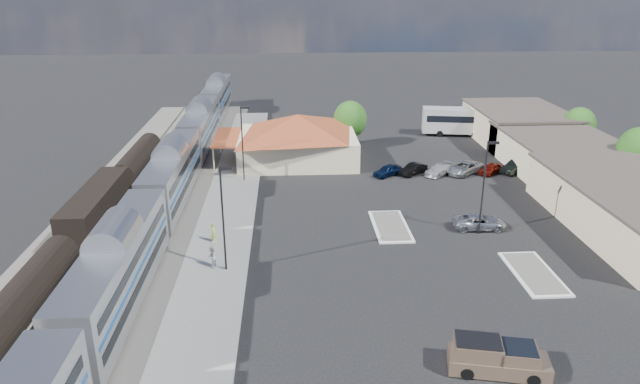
{
  "coord_description": "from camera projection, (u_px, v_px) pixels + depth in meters",
  "views": [
    {
      "loc": [
        -5.69,
        -47.89,
        22.52
      ],
      "look_at": [
        -2.68,
        4.56,
        2.8
      ],
      "focal_mm": 32.0,
      "sensor_mm": 36.0,
      "label": 1
    }
  ],
  "objects": [
    {
      "name": "lamp_plat_s",
      "position": [
        224.0,
        211.0,
        44.91
      ],
      "size": [
        1.08,
        0.25,
        9.0
      ],
      "color": "black",
      "rests_on": "ground"
    },
    {
      "name": "parked_car_f",
      "position": [
        516.0,
        167.0,
        70.25
      ],
      "size": [
        4.64,
        3.94,
        1.5
      ],
      "primitive_type": "imported",
      "rotation": [
        0.0,
        0.0,
        -0.95
      ],
      "color": "black",
      "rests_on": "ground"
    },
    {
      "name": "parked_car_d",
      "position": [
        465.0,
        168.0,
        69.92
      ],
      "size": [
        5.62,
        5.28,
        1.47
      ],
      "primitive_type": "imported",
      "rotation": [
        0.0,
        0.0,
        -0.87
      ],
      "color": "#919599",
      "rests_on": "ground"
    },
    {
      "name": "lamp_plat_n",
      "position": [
        243.0,
        138.0,
        65.47
      ],
      "size": [
        1.08,
        0.25,
        9.0
      ],
      "color": "black",
      "rests_on": "ground"
    },
    {
      "name": "tree_east_c",
      "position": [
        579.0,
        125.0,
        77.78
      ],
      "size": [
        4.41,
        4.41,
        6.21
      ],
      "color": "#382314",
      "rests_on": "ground"
    },
    {
      "name": "passenger_train",
      "position": [
        173.0,
        177.0,
        60.26
      ],
      "size": [
        3.0,
        104.0,
        5.55
      ],
      "color": "silver",
      "rests_on": "ground"
    },
    {
      "name": "railbed",
      "position": [
        143.0,
        209.0,
        59.31
      ],
      "size": [
        16.0,
        100.0,
        0.12
      ],
      "primitive_type": "cube",
      "color": "#4C4944",
      "rests_on": "ground"
    },
    {
      "name": "pickup_truck",
      "position": [
        499.0,
        358.0,
        34.48
      ],
      "size": [
        6.28,
        3.37,
        2.06
      ],
      "rotation": [
        0.0,
        0.0,
        1.36
      ],
      "color": "#96775C",
      "rests_on": "ground"
    },
    {
      "name": "person_a",
      "position": [
        213.0,
        232.0,
        51.3
      ],
      "size": [
        0.51,
        0.71,
        1.8
      ],
      "primitive_type": "imported",
      "rotation": [
        0.0,
        0.0,
        1.45
      ],
      "color": "#C0DA44",
      "rests_on": "platform"
    },
    {
      "name": "tree_east_b",
      "position": [
        639.0,
        151.0,
        64.54
      ],
      "size": [
        4.94,
        4.94,
        6.96
      ],
      "color": "#382314",
      "rests_on": "ground"
    },
    {
      "name": "buildings_east",
      "position": [
        575.0,
        162.0,
        67.03
      ],
      "size": [
        14.4,
        51.4,
        4.8
      ],
      "color": "#C6B28C",
      "rests_on": "ground"
    },
    {
      "name": "parked_car_a",
      "position": [
        387.0,
        170.0,
        69.14
      ],
      "size": [
        4.13,
        3.6,
        1.34
      ],
      "primitive_type": "imported",
      "rotation": [
        0.0,
        0.0,
        -0.95
      ],
      "color": "#0B193A",
      "rests_on": "ground"
    },
    {
      "name": "suv",
      "position": [
        480.0,
        222.0,
        54.49
      ],
      "size": [
        5.12,
        2.57,
        1.39
      ],
      "primitive_type": "imported",
      "rotation": [
        0.0,
        0.0,
        1.52
      ],
      "color": "#AEB1B6",
      "rests_on": "ground"
    },
    {
      "name": "platform",
      "position": [
        228.0,
        214.0,
        57.91
      ],
      "size": [
        5.5,
        92.0,
        0.18
      ],
      "primitive_type": "cube",
      "color": "gray",
      "rests_on": "ground"
    },
    {
      "name": "parked_car_e",
      "position": [
        491.0,
        169.0,
        69.84
      ],
      "size": [
        4.0,
        3.57,
        1.31
      ],
      "primitive_type": "imported",
      "rotation": [
        0.0,
        0.0,
        -0.92
      ],
      "color": "maroon",
      "rests_on": "ground"
    },
    {
      "name": "coach_bus",
      "position": [
        466.0,
        120.0,
        86.33
      ],
      "size": [
        13.29,
        4.95,
        4.17
      ],
      "rotation": [
        0.0,
        0.0,
        1.4
      ],
      "color": "silver",
      "rests_on": "ground"
    },
    {
      "name": "station_depot",
      "position": [
        297.0,
        138.0,
        74.06
      ],
      "size": [
        18.35,
        12.24,
        6.2
      ],
      "color": "beige",
      "rests_on": "ground"
    },
    {
      "name": "traffic_island_south",
      "position": [
        390.0,
        226.0,
        55.02
      ],
      "size": [
        3.3,
        7.5,
        0.21
      ],
      "color": "silver",
      "rests_on": "ground"
    },
    {
      "name": "tree_depot",
      "position": [
        350.0,
        119.0,
        79.76
      ],
      "size": [
        4.71,
        4.71,
        6.63
      ],
      "color": "#382314",
      "rests_on": "ground"
    },
    {
      "name": "traffic_island_north",
      "position": [
        534.0,
        273.0,
        46.21
      ],
      "size": [
        3.3,
        7.5,
        0.21
      ],
      "color": "silver",
      "rests_on": "ground"
    },
    {
      "name": "ground",
      "position": [
        352.0,
        237.0,
        52.98
      ],
      "size": [
        280.0,
        280.0,
        0.0
      ],
      "primitive_type": "plane",
      "color": "black",
      "rests_on": "ground"
    },
    {
      "name": "person_b",
      "position": [
        212.0,
        257.0,
        46.67
      ],
      "size": [
        0.83,
        1.01,
        1.91
      ],
      "primitive_type": "imported",
      "rotation": [
        0.0,
        0.0,
        -1.69
      ],
      "color": "silver",
      "rests_on": "platform"
    },
    {
      "name": "parked_car_b",
      "position": [
        413.0,
        169.0,
        69.6
      ],
      "size": [
        4.05,
        3.67,
        1.34
      ],
      "primitive_type": "imported",
      "rotation": [
        0.0,
        0.0,
        -0.89
      ],
      "color": "black",
      "rests_on": "ground"
    },
    {
      "name": "parked_car_c",
      "position": [
        439.0,
        170.0,
        69.5
      ],
      "size": [
        4.54,
        4.29,
        1.29
      ],
      "primitive_type": "imported",
      "rotation": [
        0.0,
        0.0,
        -0.85
      ],
      "color": "silver",
      "rests_on": "ground"
    },
    {
      "name": "freight_cars",
      "position": [
        97.0,
        210.0,
        54.04
      ],
      "size": [
        2.8,
        46.0,
        4.0
      ],
      "color": "black",
      "rests_on": "ground"
    },
    {
      "name": "lamp_lot",
      "position": [
        485.0,
        180.0,
        51.75
      ],
      "size": [
        1.08,
        0.25,
        9.0
      ],
      "color": "black",
      "rests_on": "ground"
    }
  ]
}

